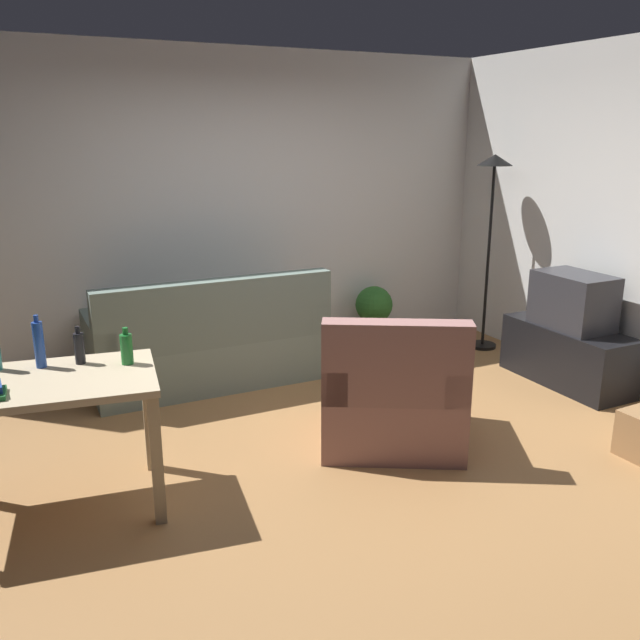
% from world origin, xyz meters
% --- Properties ---
extents(ground_plane, '(5.20, 4.40, 0.02)m').
position_xyz_m(ground_plane, '(0.00, 0.00, -0.01)').
color(ground_plane, '#9E7042').
extents(wall_rear, '(5.20, 0.10, 2.70)m').
position_xyz_m(wall_rear, '(0.00, 2.20, 1.35)').
color(wall_rear, white).
rests_on(wall_rear, ground_plane).
extents(couch, '(1.87, 0.84, 0.92)m').
position_xyz_m(couch, '(-0.38, 1.59, 0.31)').
color(couch, slate).
rests_on(couch, ground_plane).
extents(tv_stand, '(0.44, 1.10, 0.48)m').
position_xyz_m(tv_stand, '(2.25, 0.28, 0.24)').
color(tv_stand, black).
rests_on(tv_stand, ground_plane).
extents(tv, '(0.41, 0.60, 0.44)m').
position_xyz_m(tv, '(2.25, 0.28, 0.70)').
color(tv, '#2D2D33').
rests_on(tv, tv_stand).
extents(torchiere_lamp, '(0.32, 0.32, 1.81)m').
position_xyz_m(torchiere_lamp, '(2.25, 1.34, 1.41)').
color(torchiere_lamp, black).
rests_on(torchiere_lamp, ground_plane).
extents(desk, '(1.29, 0.86, 0.76)m').
position_xyz_m(desk, '(-1.74, 0.09, 0.65)').
color(desk, '#C6B28E').
rests_on(desk, ground_plane).
extents(potted_plant, '(0.36, 0.36, 0.57)m').
position_xyz_m(potted_plant, '(1.36, 1.90, 0.33)').
color(potted_plant, brown).
rests_on(potted_plant, ground_plane).
extents(armchair, '(1.19, 1.17, 0.92)m').
position_xyz_m(armchair, '(0.37, -0.03, 0.32)').
color(armchair, '#996B66').
rests_on(armchair, ground_plane).
extents(bottle_blue, '(0.06, 0.06, 0.30)m').
position_xyz_m(bottle_blue, '(-1.70, 0.28, 0.89)').
color(bottle_blue, '#2347A3').
rests_on(bottle_blue, desk).
extents(bottle_dark, '(0.06, 0.06, 0.22)m').
position_xyz_m(bottle_dark, '(-1.50, 0.25, 0.85)').
color(bottle_dark, black).
rests_on(bottle_dark, desk).
extents(bottle_green, '(0.07, 0.07, 0.21)m').
position_xyz_m(bottle_green, '(-1.27, 0.13, 0.85)').
color(bottle_green, '#1E722D').
rests_on(bottle_green, desk).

